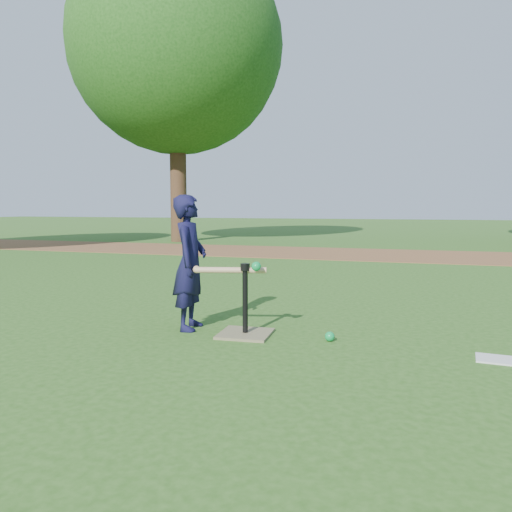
% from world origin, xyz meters
% --- Properties ---
extents(ground, '(80.00, 80.00, 0.00)m').
position_xyz_m(ground, '(0.00, 0.00, 0.00)').
color(ground, '#285116').
rests_on(ground, ground).
extents(dirt_strip, '(24.00, 3.00, 0.01)m').
position_xyz_m(dirt_strip, '(0.00, 7.50, 0.01)').
color(dirt_strip, brown).
rests_on(dirt_strip, ground).
extents(child, '(0.36, 0.48, 1.20)m').
position_xyz_m(child, '(-0.87, -0.03, 0.60)').
color(child, black).
rests_on(child, ground).
extents(wiffle_ball_ground, '(0.08, 0.08, 0.08)m').
position_xyz_m(wiffle_ball_ground, '(0.39, -0.07, 0.04)').
color(wiffle_ball_ground, '#0D9342').
rests_on(wiffle_ball_ground, ground).
extents(clipboard, '(0.32, 0.25, 0.01)m').
position_xyz_m(clipboard, '(1.62, -0.20, 0.01)').
color(clipboard, silver).
rests_on(clipboard, ground).
extents(batting_tee, '(0.46, 0.46, 0.61)m').
position_xyz_m(batting_tee, '(-0.33, -0.09, 0.11)').
color(batting_tee, olive).
rests_on(batting_tee, ground).
extents(swing_action, '(0.63, 0.21, 0.12)m').
position_xyz_m(swing_action, '(-0.43, -0.12, 0.57)').
color(swing_action, tan).
rests_on(swing_action, ground).
extents(tree_left, '(6.40, 6.40, 9.08)m').
position_xyz_m(tree_left, '(-6.00, 10.00, 5.87)').
color(tree_left, '#382316').
rests_on(tree_left, ground).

